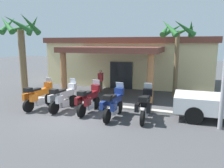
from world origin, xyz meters
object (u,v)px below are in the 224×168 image
Objects in this scene: motorcycle_silver at (63,97)px; palm_tree_roadside at (21,40)px; pedestrian at (101,79)px; palm_tree_near_portico at (177,37)px; motorcycle_black at (145,105)px; motel_building at (131,60)px; motorcycle_orange at (39,96)px; motorcycle_blue at (113,104)px; motorcycle_maroon at (89,100)px.

palm_tree_roadside reaches higher than motorcycle_silver.
pedestrian is 5.93m from palm_tree_near_portico.
motorcycle_black is at bearing -99.13° from palm_tree_near_portico.
motorcycle_silver is 4.58m from pedestrian.
motorcycle_black is at bearing -72.36° from motel_building.
motorcycle_silver is (1.46, 0.20, 0.00)m from motorcycle_orange.
pedestrian is (-0.75, -5.02, -1.07)m from motel_building.
palm_tree_near_portico is 0.97× the size of palm_tree_roadside.
motorcycle_orange is 1.47m from motorcycle_silver.
motorcycle_orange is at bearing 91.08° from motorcycle_blue.
palm_tree_near_portico is at bearing -46.09° from motorcycle_orange.
motorcycle_blue is 0.42× the size of palm_tree_roadside.
motorcycle_black is at bearing -6.15° from palm_tree_roadside.
motorcycle_orange is 9.18m from palm_tree_near_portico.
pedestrian is (0.09, 4.57, 0.27)m from motorcycle_silver.
motorcycle_blue is 1.00× the size of motorcycle_black.
motorcycle_maroon is at bearing 79.32° from motorcycle_blue.
pedestrian is at bearing -172.66° from palm_tree_near_portico.
motorcycle_maroon and motorcycle_blue have the same top height.
motorcycle_maroon is 1.00× the size of motorcycle_black.
palm_tree_roadside is (-4.97, 0.87, 3.04)m from motorcycle_maroon.
motorcycle_orange is 1.00× the size of motorcycle_silver.
motorcycle_silver is 0.43× the size of palm_tree_near_portico.
motorcycle_maroon is at bearing -89.13° from motel_building.
motel_building is at bearing 15.89° from motorcycle_black.
motorcycle_blue is 1.50m from motorcycle_black.
palm_tree_roadside is at bearing 79.24° from motorcycle_black.
motorcycle_silver is 1.32× the size of pedestrian.
motel_building is 5.19m from pedestrian.
motel_building is 10.20m from motorcycle_black.
palm_tree_near_portico reaches higher than motel_building.
motorcycle_black is 0.43× the size of palm_tree_near_portico.
motel_building is at bearing 1.21° from motorcycle_silver.
motorcycle_blue is 5.56m from pedestrian.
motorcycle_maroon is at bearing -126.11° from palm_tree_near_portico.
palm_tree_roadside is (-3.51, 0.98, 3.04)m from motorcycle_silver.
pedestrian is (-1.37, 4.47, 0.27)m from motorcycle_maroon.
palm_tree_roadside is (-6.44, 1.18, 3.04)m from motorcycle_blue.
motorcycle_blue is at bearing 97.90° from motorcycle_black.
motorcycle_silver is 1.46m from motorcycle_maroon.
motorcycle_orange is at bearing -106.08° from motel_building.
pedestrian is 0.32× the size of palm_tree_roadside.
motorcycle_maroon is (1.46, 0.10, 0.00)m from motorcycle_silver.
motorcycle_orange is 1.00× the size of motorcycle_maroon.
palm_tree_near_portico is (5.11, 0.66, 2.94)m from pedestrian.
motel_building is at bearing 134.99° from palm_tree_near_portico.
motorcycle_black is at bearing -82.15° from motorcycle_silver.
motorcycle_black is 0.42× the size of palm_tree_roadside.
motorcycle_orange is 3.85m from palm_tree_roadside.
motorcycle_maroon is (2.92, 0.31, 0.00)m from motorcycle_orange.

